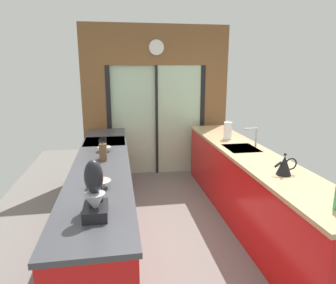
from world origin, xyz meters
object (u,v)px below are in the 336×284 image
at_px(mixing_bowl_near, 100,184).
at_px(kettle, 284,165).
at_px(paper_towel_roll, 228,131).
at_px(oven_range, 106,171).
at_px(knife_block, 103,151).
at_px(stand_mixer, 95,195).
at_px(mixing_bowl_far, 105,149).

bearing_deg(mixing_bowl_near, kettle, 1.65).
xyz_separation_m(kettle, paper_towel_roll, (-0.00, 1.58, 0.03)).
height_order(oven_range, knife_block, knife_block).
relative_size(mixing_bowl_near, knife_block, 0.73).
height_order(stand_mixer, paper_towel_roll, stand_mixer).
bearing_deg(knife_block, oven_range, 91.13).
distance_m(mixing_bowl_far, paper_towel_roll, 1.83).
distance_m(stand_mixer, kettle, 1.88).
xyz_separation_m(mixing_bowl_near, mixing_bowl_far, (0.00, 1.22, -0.00)).
bearing_deg(mixing_bowl_far, mixing_bowl_near, -90.00).
xyz_separation_m(mixing_bowl_far, stand_mixer, (0.00, -1.76, 0.13)).
relative_size(oven_range, kettle, 3.82).
xyz_separation_m(oven_range, paper_towel_roll, (1.80, -0.17, 0.59)).
bearing_deg(oven_range, knife_block, -88.87).
distance_m(oven_range, mixing_bowl_far, 0.77).
distance_m(knife_block, kettle, 1.96).
height_order(mixing_bowl_near, stand_mixer, stand_mixer).
bearing_deg(paper_towel_roll, mixing_bowl_far, -166.99).
bearing_deg(knife_block, paper_towel_roll, 23.33).
bearing_deg(knife_block, kettle, -24.62).
height_order(mixing_bowl_far, knife_block, knife_block).
relative_size(knife_block, stand_mixer, 0.66).
height_order(knife_block, paper_towel_roll, paper_towel_roll).
bearing_deg(paper_towel_roll, mixing_bowl_near, -137.42).
relative_size(mixing_bowl_near, mixing_bowl_far, 1.15).
distance_m(mixing_bowl_near, mixing_bowl_far, 1.22).
relative_size(oven_range, mixing_bowl_far, 5.23).
distance_m(oven_range, paper_towel_roll, 1.90).
bearing_deg(paper_towel_roll, stand_mixer, -129.37).
bearing_deg(mixing_bowl_near, stand_mixer, -90.00).
height_order(oven_range, mixing_bowl_far, mixing_bowl_far).
relative_size(oven_range, mixing_bowl_near, 4.55).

